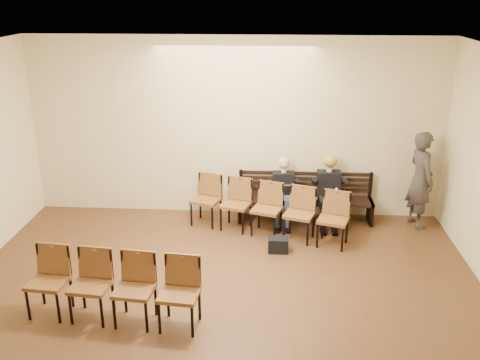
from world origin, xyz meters
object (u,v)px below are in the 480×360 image
(bench, at_px, (305,210))
(bag, at_px, (278,245))
(water_bottle, at_px, (336,201))
(chair_row_back, at_px, (112,289))
(seated_man, at_px, (283,193))
(seated_woman, at_px, (329,193))
(passerby, at_px, (421,173))
(laptop, at_px, (284,199))
(chair_row_front, at_px, (267,210))

(bench, height_order, bag, bench)
(water_bottle, xyz_separation_m, chair_row_back, (-3.31, -3.12, -0.08))
(bench, xyz_separation_m, bag, (-0.52, -1.34, -0.10))
(seated_man, bearing_deg, bag, -94.00)
(bench, height_order, seated_man, seated_man)
(seated_woman, xyz_separation_m, bag, (-0.95, -1.22, -0.51))
(seated_woman, xyz_separation_m, passerby, (1.69, 0.04, 0.43))
(seated_man, xyz_separation_m, seated_woman, (0.86, 0.00, 0.02))
(seated_man, distance_m, passerby, 2.59)
(laptop, relative_size, chair_row_back, 0.13)
(seated_woman, bearing_deg, water_bottle, -66.92)
(passerby, relative_size, chair_row_front, 0.72)
(bag, height_order, chair_row_front, chair_row_front)
(laptop, height_order, bag, laptop)
(laptop, xyz_separation_m, chair_row_front, (-0.32, -0.32, -0.08))
(seated_woman, relative_size, passerby, 0.60)
(bench, bearing_deg, seated_woman, -15.69)
(passerby, bearing_deg, seated_man, 75.10)
(laptop, bearing_deg, bench, 39.36)
(bench, distance_m, chair_row_front, 1.02)
(laptop, distance_m, passerby, 2.60)
(seated_man, height_order, seated_woman, seated_woman)
(seated_woman, bearing_deg, laptop, -166.30)
(bench, distance_m, seated_woman, 0.61)
(chair_row_front, bearing_deg, laptop, 63.35)
(water_bottle, distance_m, chair_row_front, 1.30)
(seated_man, xyz_separation_m, water_bottle, (0.97, -0.26, -0.05))
(bag, bearing_deg, chair_row_back, -136.33)
(seated_man, bearing_deg, passerby, 0.84)
(bench, height_order, chair_row_front, chair_row_front)
(bench, distance_m, passerby, 2.28)
(passerby, bearing_deg, bench, 72.03)
(chair_row_front, relative_size, chair_row_back, 1.24)
(seated_woman, distance_m, laptop, 0.87)
(passerby, bearing_deg, chair_row_back, 109.17)
(laptop, bearing_deg, seated_man, 96.57)
(bench, bearing_deg, water_bottle, -35.07)
(water_bottle, bearing_deg, seated_woman, 113.08)
(bag, distance_m, passerby, 3.07)
(seated_man, relative_size, chair_row_front, 0.42)
(seated_man, xyz_separation_m, passerby, (2.55, 0.04, 0.45))
(seated_woman, xyz_separation_m, laptop, (-0.84, -0.21, -0.08))
(passerby, xyz_separation_m, chair_row_front, (-2.86, -0.57, -0.58))
(seated_man, xyz_separation_m, chair_row_front, (-0.30, -0.53, -0.14))
(bench, xyz_separation_m, seated_man, (-0.43, -0.12, 0.39))
(seated_man, bearing_deg, laptop, -84.70)
(bench, height_order, chair_row_back, chair_row_back)
(bag, xyz_separation_m, chair_row_front, (-0.22, 0.69, 0.36))
(bench, relative_size, seated_man, 2.10)
(bench, xyz_separation_m, laptop, (-0.42, -0.33, 0.34))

